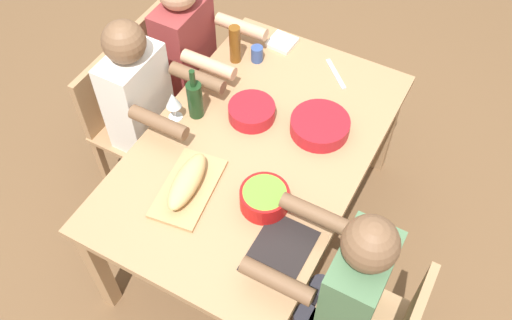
{
  "coord_description": "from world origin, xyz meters",
  "views": [
    {
      "loc": [
        1.48,
        0.8,
        2.81
      ],
      "look_at": [
        0.0,
        0.0,
        0.63
      ],
      "focal_mm": 39.39,
      "sensor_mm": 36.0,
      "label": 1
    }
  ],
  "objects_px": {
    "chair_near_center": "(124,119)",
    "bread_loaf": "(187,181)",
    "beer_bottle": "(235,44)",
    "napkin_stack": "(282,42)",
    "cutting_board": "(188,188)",
    "wine_glass": "(173,101)",
    "diner_far_right": "(345,288)",
    "wine_bottle": "(195,99)",
    "cup_near_left": "(257,54)",
    "dining_table": "(256,156)",
    "chair_near_left": "(169,70)",
    "diner_near_left": "(192,53)",
    "diner_near_center": "(145,104)",
    "serving_bowl_salad": "(264,198)",
    "serving_bowl_greens": "(252,111)",
    "serving_bowl_fruit": "(320,125)"
  },
  "relations": [
    {
      "from": "chair_near_center",
      "to": "cutting_board",
      "type": "height_order",
      "value": "chair_near_center"
    },
    {
      "from": "diner_far_right",
      "to": "diner_near_left",
      "type": "distance_m",
      "value": 1.59
    },
    {
      "from": "wine_bottle",
      "to": "cup_near_left",
      "type": "height_order",
      "value": "wine_bottle"
    },
    {
      "from": "dining_table",
      "to": "diner_near_center",
      "type": "xyz_separation_m",
      "value": [
        0.0,
        -0.65,
        0.04
      ]
    },
    {
      "from": "bread_loaf",
      "to": "beer_bottle",
      "type": "height_order",
      "value": "beer_bottle"
    },
    {
      "from": "wine_bottle",
      "to": "cup_near_left",
      "type": "distance_m",
      "value": 0.5
    },
    {
      "from": "diner_near_left",
      "to": "bread_loaf",
      "type": "relative_size",
      "value": 3.75
    },
    {
      "from": "chair_near_center",
      "to": "bread_loaf",
      "type": "height_order",
      "value": "same"
    },
    {
      "from": "serving_bowl_fruit",
      "to": "bread_loaf",
      "type": "height_order",
      "value": "bread_loaf"
    },
    {
      "from": "diner_near_left",
      "to": "bread_loaf",
      "type": "xyz_separation_m",
      "value": [
        0.81,
        0.51,
        0.11
      ]
    },
    {
      "from": "napkin_stack",
      "to": "bread_loaf",
      "type": "bearing_deg",
      "value": 4.07
    },
    {
      "from": "dining_table",
      "to": "beer_bottle",
      "type": "relative_size",
      "value": 7.4
    },
    {
      "from": "dining_table",
      "to": "cup_near_left",
      "type": "relative_size",
      "value": 18.34
    },
    {
      "from": "diner_near_left",
      "to": "cutting_board",
      "type": "distance_m",
      "value": 0.96
    },
    {
      "from": "serving_bowl_fruit",
      "to": "bread_loaf",
      "type": "distance_m",
      "value": 0.7
    },
    {
      "from": "wine_glass",
      "to": "chair_near_center",
      "type": "bearing_deg",
      "value": -94.33
    },
    {
      "from": "dining_table",
      "to": "diner_near_left",
      "type": "xyz_separation_m",
      "value": [
        -0.45,
        -0.65,
        0.04
      ]
    },
    {
      "from": "serving_bowl_fruit",
      "to": "cutting_board",
      "type": "height_order",
      "value": "serving_bowl_fruit"
    },
    {
      "from": "serving_bowl_salad",
      "to": "wine_bottle",
      "type": "bearing_deg",
      "value": -119.81
    },
    {
      "from": "cutting_board",
      "to": "napkin_stack",
      "type": "xyz_separation_m",
      "value": [
        -1.08,
        -0.08,
        0.0
      ]
    },
    {
      "from": "diner_near_left",
      "to": "cup_near_left",
      "type": "distance_m",
      "value": 0.39
    },
    {
      "from": "cutting_board",
      "to": "wine_bottle",
      "type": "bearing_deg",
      "value": -152.4
    },
    {
      "from": "serving_bowl_salad",
      "to": "serving_bowl_greens",
      "type": "bearing_deg",
      "value": -145.11
    },
    {
      "from": "diner_near_center",
      "to": "napkin_stack",
      "type": "height_order",
      "value": "diner_near_center"
    },
    {
      "from": "diner_far_right",
      "to": "beer_bottle",
      "type": "bearing_deg",
      "value": -131.58
    },
    {
      "from": "diner_near_center",
      "to": "cup_near_left",
      "type": "bearing_deg",
      "value": 144.67
    },
    {
      "from": "diner_near_center",
      "to": "wine_glass",
      "type": "bearing_deg",
      "value": 82.05
    },
    {
      "from": "diner_near_left",
      "to": "serving_bowl_salad",
      "type": "xyz_separation_m",
      "value": [
        0.72,
        0.85,
        0.1
      ]
    },
    {
      "from": "dining_table",
      "to": "diner_far_right",
      "type": "height_order",
      "value": "diner_far_right"
    },
    {
      "from": "diner_near_left",
      "to": "napkin_stack",
      "type": "xyz_separation_m",
      "value": [
        -0.26,
        0.43,
        0.05
      ]
    },
    {
      "from": "cup_near_left",
      "to": "chair_near_left",
      "type": "bearing_deg",
      "value": -81.9
    },
    {
      "from": "dining_table",
      "to": "diner_near_center",
      "type": "relative_size",
      "value": 1.36
    },
    {
      "from": "chair_near_left",
      "to": "diner_near_center",
      "type": "relative_size",
      "value": 0.71
    },
    {
      "from": "serving_bowl_fruit",
      "to": "cup_near_left",
      "type": "distance_m",
      "value": 0.59
    },
    {
      "from": "chair_near_left",
      "to": "serving_bowl_greens",
      "type": "bearing_deg",
      "value": 67.99
    },
    {
      "from": "dining_table",
      "to": "wine_glass",
      "type": "bearing_deg",
      "value": -86.03
    },
    {
      "from": "dining_table",
      "to": "chair_near_left",
      "type": "distance_m",
      "value": 0.97
    },
    {
      "from": "beer_bottle",
      "to": "napkin_stack",
      "type": "xyz_separation_m",
      "value": [
        -0.24,
        0.16,
        -0.1
      ]
    },
    {
      "from": "cutting_board",
      "to": "wine_glass",
      "type": "distance_m",
      "value": 0.46
    },
    {
      "from": "wine_glass",
      "to": "napkin_stack",
      "type": "distance_m",
      "value": 0.78
    },
    {
      "from": "diner_far_right",
      "to": "serving_bowl_fruit",
      "type": "bearing_deg",
      "value": -147.63
    },
    {
      "from": "diner_near_left",
      "to": "serving_bowl_salad",
      "type": "relative_size",
      "value": 5.55
    },
    {
      "from": "diner_far_right",
      "to": "napkin_stack",
      "type": "xyz_separation_m",
      "value": [
        -1.16,
        -0.88,
        0.05
      ]
    },
    {
      "from": "dining_table",
      "to": "diner_near_center",
      "type": "distance_m",
      "value": 0.66
    },
    {
      "from": "chair_near_left",
      "to": "diner_near_center",
      "type": "distance_m",
      "value": 0.53
    },
    {
      "from": "diner_far_right",
      "to": "napkin_stack",
      "type": "relative_size",
      "value": 8.57
    },
    {
      "from": "diner_near_left",
      "to": "beer_bottle",
      "type": "distance_m",
      "value": 0.31
    },
    {
      "from": "bread_loaf",
      "to": "diner_far_right",
      "type": "bearing_deg",
      "value": 84.23
    },
    {
      "from": "dining_table",
      "to": "cup_near_left",
      "type": "bearing_deg",
      "value": -151.95
    },
    {
      "from": "diner_near_center",
      "to": "bread_loaf",
      "type": "bearing_deg",
      "value": 54.23
    }
  ]
}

